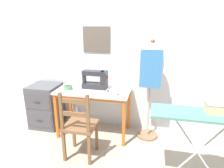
{
  "coord_description": "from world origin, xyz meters",
  "views": [
    {
      "loc": [
        0.9,
        -2.47,
        1.75
      ],
      "look_at": [
        0.3,
        0.27,
        0.87
      ],
      "focal_mm": 32.0,
      "sensor_mm": 36.0,
      "label": 1
    }
  ],
  "objects_px": {
    "sewing_machine": "(96,80)",
    "wooden_chair": "(79,126)",
    "scissors": "(119,94)",
    "filing_cabinet": "(46,106)",
    "thread_spool_near_machine": "(108,91)",
    "ironing_board": "(202,118)",
    "dress_form": "(151,69)",
    "storage_box": "(214,108)",
    "fabric_bowl": "(68,87)"
  },
  "relations": [
    {
      "from": "thread_spool_near_machine",
      "to": "filing_cabinet",
      "type": "distance_m",
      "value": 1.2
    },
    {
      "from": "ironing_board",
      "to": "storage_box",
      "type": "relative_size",
      "value": 5.71
    },
    {
      "from": "sewing_machine",
      "to": "ironing_board",
      "type": "bearing_deg",
      "value": -32.92
    },
    {
      "from": "dress_form",
      "to": "ironing_board",
      "type": "xyz_separation_m",
      "value": [
        0.55,
        -0.89,
        -0.27
      ]
    },
    {
      "from": "scissors",
      "to": "wooden_chair",
      "type": "height_order",
      "value": "wooden_chair"
    },
    {
      "from": "storage_box",
      "to": "fabric_bowl",
      "type": "bearing_deg",
      "value": 159.64
    },
    {
      "from": "scissors",
      "to": "ironing_board",
      "type": "relative_size",
      "value": 0.12
    },
    {
      "from": "storage_box",
      "to": "thread_spool_near_machine",
      "type": "bearing_deg",
      "value": 150.42
    },
    {
      "from": "sewing_machine",
      "to": "scissors",
      "type": "distance_m",
      "value": 0.47
    },
    {
      "from": "fabric_bowl",
      "to": "thread_spool_near_machine",
      "type": "xyz_separation_m",
      "value": [
        0.63,
        0.01,
        -0.01
      ]
    },
    {
      "from": "thread_spool_near_machine",
      "to": "dress_form",
      "type": "height_order",
      "value": "dress_form"
    },
    {
      "from": "wooden_chair",
      "to": "ironing_board",
      "type": "relative_size",
      "value": 0.94
    },
    {
      "from": "fabric_bowl",
      "to": "thread_spool_near_machine",
      "type": "relative_size",
      "value": 3.41
    },
    {
      "from": "filing_cabinet",
      "to": "ironing_board",
      "type": "xyz_separation_m",
      "value": [
        2.28,
        -0.88,
        0.45
      ]
    },
    {
      "from": "thread_spool_near_machine",
      "to": "filing_cabinet",
      "type": "height_order",
      "value": "thread_spool_near_machine"
    },
    {
      "from": "sewing_machine",
      "to": "dress_form",
      "type": "bearing_deg",
      "value": 0.13
    },
    {
      "from": "sewing_machine",
      "to": "wooden_chair",
      "type": "relative_size",
      "value": 0.42
    },
    {
      "from": "thread_spool_near_machine",
      "to": "ironing_board",
      "type": "relative_size",
      "value": 0.04
    },
    {
      "from": "fabric_bowl",
      "to": "filing_cabinet",
      "type": "xyz_separation_m",
      "value": [
        -0.5,
        0.13,
        -0.41
      ]
    },
    {
      "from": "fabric_bowl",
      "to": "scissors",
      "type": "relative_size",
      "value": 1.12
    },
    {
      "from": "storage_box",
      "to": "filing_cabinet",
      "type": "bearing_deg",
      "value": 160.72
    },
    {
      "from": "scissors",
      "to": "thread_spool_near_machine",
      "type": "xyz_separation_m",
      "value": [
        -0.18,
        0.07,
        0.02
      ]
    },
    {
      "from": "sewing_machine",
      "to": "filing_cabinet",
      "type": "relative_size",
      "value": 0.54
    },
    {
      "from": "wooden_chair",
      "to": "sewing_machine",
      "type": "bearing_deg",
      "value": 87.42
    },
    {
      "from": "filing_cabinet",
      "to": "storage_box",
      "type": "xyz_separation_m",
      "value": [
        2.39,
        -0.84,
        0.56
      ]
    },
    {
      "from": "thread_spool_near_machine",
      "to": "ironing_board",
      "type": "xyz_separation_m",
      "value": [
        1.15,
        -0.76,
        0.05
      ]
    },
    {
      "from": "dress_form",
      "to": "fabric_bowl",
      "type": "bearing_deg",
      "value": -173.51
    },
    {
      "from": "ironing_board",
      "to": "sewing_machine",
      "type": "bearing_deg",
      "value": 147.08
    },
    {
      "from": "fabric_bowl",
      "to": "scissors",
      "type": "xyz_separation_m",
      "value": [
        0.82,
        -0.06,
        -0.03
      ]
    },
    {
      "from": "thread_spool_near_machine",
      "to": "storage_box",
      "type": "xyz_separation_m",
      "value": [
        1.26,
        -0.72,
        0.16
      ]
    },
    {
      "from": "wooden_chair",
      "to": "storage_box",
      "type": "relative_size",
      "value": 5.35
    },
    {
      "from": "sewing_machine",
      "to": "scissors",
      "type": "relative_size",
      "value": 3.17
    },
    {
      "from": "sewing_machine",
      "to": "scissors",
      "type": "height_order",
      "value": "sewing_machine"
    },
    {
      "from": "sewing_machine",
      "to": "ironing_board",
      "type": "distance_m",
      "value": 1.63
    },
    {
      "from": "scissors",
      "to": "filing_cabinet",
      "type": "relative_size",
      "value": 0.17
    },
    {
      "from": "sewing_machine",
      "to": "wooden_chair",
      "type": "xyz_separation_m",
      "value": [
        -0.03,
        -0.69,
        -0.42
      ]
    },
    {
      "from": "scissors",
      "to": "filing_cabinet",
      "type": "distance_m",
      "value": 1.38
    },
    {
      "from": "wooden_chair",
      "to": "dress_form",
      "type": "relative_size",
      "value": 0.63
    },
    {
      "from": "filing_cabinet",
      "to": "sewing_machine",
      "type": "bearing_deg",
      "value": 0.38
    },
    {
      "from": "storage_box",
      "to": "scissors",
      "type": "bearing_deg",
      "value": 149.16
    },
    {
      "from": "scissors",
      "to": "thread_spool_near_machine",
      "type": "relative_size",
      "value": 3.06
    },
    {
      "from": "thread_spool_near_machine",
      "to": "fabric_bowl",
      "type": "bearing_deg",
      "value": -178.86
    },
    {
      "from": "fabric_bowl",
      "to": "filing_cabinet",
      "type": "bearing_deg",
      "value": 165.01
    },
    {
      "from": "thread_spool_near_machine",
      "to": "wooden_chair",
      "type": "relative_size",
      "value": 0.04
    },
    {
      "from": "scissors",
      "to": "fabric_bowl",
      "type": "bearing_deg",
      "value": 175.79
    },
    {
      "from": "ironing_board",
      "to": "wooden_chair",
      "type": "bearing_deg",
      "value": 172.07
    },
    {
      "from": "scissors",
      "to": "storage_box",
      "type": "xyz_separation_m",
      "value": [
        1.08,
        -0.64,
        0.18
      ]
    },
    {
      "from": "storage_box",
      "to": "sewing_machine",
      "type": "bearing_deg",
      "value": 150.32
    },
    {
      "from": "wooden_chair",
      "to": "ironing_board",
      "type": "height_order",
      "value": "wooden_chair"
    },
    {
      "from": "sewing_machine",
      "to": "thread_spool_near_machine",
      "type": "height_order",
      "value": "sewing_machine"
    }
  ]
}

